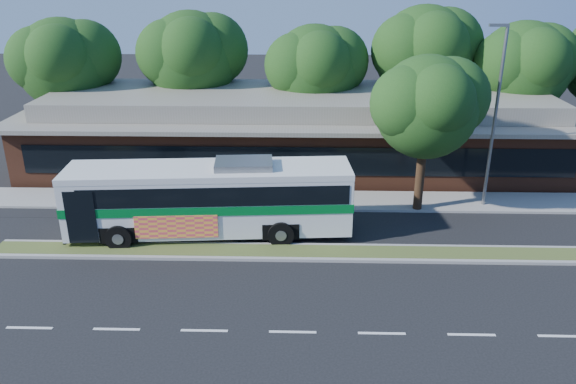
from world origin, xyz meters
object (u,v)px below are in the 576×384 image
object	(u,v)px
transit_bus	(211,194)
sedan	(110,167)
sidewalk_tree	(434,104)
lamp_post	(495,113)

from	to	relation	value
transit_bus	sedan	world-z (taller)	transit_bus
sedan	sidewalk_tree	bearing A→B (deg)	-116.63
sedan	sidewalk_tree	distance (m)	18.42
transit_bus	sedan	size ratio (longest dim) A/B	2.54
transit_bus	sedan	xyz separation A→B (m)	(-7.06, 7.18, -1.25)
lamp_post	sidewalk_tree	world-z (taller)	lamp_post
lamp_post	sidewalk_tree	distance (m)	3.18
lamp_post	sedan	bearing A→B (deg)	170.06
lamp_post	transit_bus	world-z (taller)	lamp_post
lamp_post	transit_bus	xyz separation A→B (m)	(-13.38, -3.60, -2.92)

